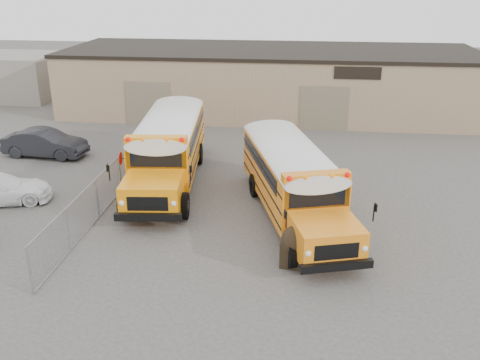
# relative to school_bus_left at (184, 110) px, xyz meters

# --- Properties ---
(ground) EXTENTS (120.00, 120.00, 0.00)m
(ground) POSITION_rel_school_bus_left_xyz_m (4.80, -11.80, -1.92)
(ground) COLOR #474541
(ground) RESTS_ON ground
(warehouse) EXTENTS (30.20, 10.20, 4.67)m
(warehouse) POSITION_rel_school_bus_left_xyz_m (4.80, 8.19, 0.45)
(warehouse) COLOR tan
(warehouse) RESTS_ON ground
(chainlink_fence) EXTENTS (0.07, 18.07, 1.81)m
(chainlink_fence) POSITION_rel_school_bus_left_xyz_m (-1.20, -8.80, -1.02)
(chainlink_fence) COLOR gray
(chainlink_fence) RESTS_ON ground
(distant_building_left) EXTENTS (8.00, 6.00, 3.60)m
(distant_building_left) POSITION_rel_school_bus_left_xyz_m (-17.20, 10.20, -0.12)
(distant_building_left) COLOR gray
(distant_building_left) RESTS_ON ground
(school_bus_left) EXTENTS (3.94, 11.56, 3.32)m
(school_bus_left) POSITION_rel_school_bus_left_xyz_m (0.00, 0.00, 0.00)
(school_bus_left) COLOR orange
(school_bus_left) RESTS_ON ground
(school_bus_right) EXTENTS (5.57, 10.97, 3.13)m
(school_bus_right) POSITION_rel_school_bus_left_xyz_m (5.24, -4.15, -0.11)
(school_bus_right) COLOR orange
(school_bus_right) RESTS_ON ground
(tarp_bundle) EXTENTS (1.15, 1.13, 1.54)m
(tarp_bundle) POSITION_rel_school_bus_left_xyz_m (7.39, -14.77, -1.13)
(tarp_bundle) COLOR black
(tarp_bundle) RESTS_ON ground
(car_dark) EXTENTS (4.90, 2.01, 1.58)m
(car_dark) POSITION_rel_school_bus_left_xyz_m (-7.26, -4.19, -1.13)
(car_dark) COLOR black
(car_dark) RESTS_ON ground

